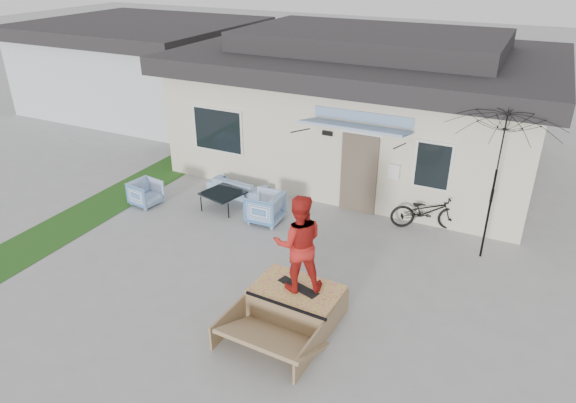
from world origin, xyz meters
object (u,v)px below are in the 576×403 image
at_px(armchair_left, 146,192).
at_px(patio_umbrella, 494,185).
at_px(loveseat, 238,184).
at_px(coffee_table, 223,200).
at_px(skateboard, 298,286).
at_px(skater, 299,242).
at_px(bicycle, 427,208).
at_px(armchair_right, 265,206).
at_px(skate_ramp, 297,301).

height_order(armchair_left, patio_umbrella, patio_umbrella).
height_order(loveseat, coffee_table, loveseat).
bearing_deg(skateboard, coffee_table, 156.23).
bearing_deg(skateboard, skater, -73.49).
relative_size(loveseat, skater, 0.91).
bearing_deg(patio_umbrella, bicycle, 151.82).
height_order(coffee_table, bicycle, bicycle).
relative_size(coffee_table, bicycle, 0.54).
distance_m(coffee_table, skater, 4.91).
bearing_deg(armchair_right, patio_umbrella, 95.43).
distance_m(patio_umbrella, skateboard, 4.72).
bearing_deg(loveseat, bicycle, -171.34).
xyz_separation_m(bicycle, skateboard, (-1.43, -4.34, 0.01)).
bearing_deg(skate_ramp, coffee_table, 142.01).
bearing_deg(bicycle, patio_umbrella, -139.50).
xyz_separation_m(coffee_table, patio_umbrella, (6.46, 0.51, 1.52)).
relative_size(loveseat, patio_umbrella, 0.70).
relative_size(bicycle, patio_umbrella, 0.72).
height_order(armchair_right, patio_umbrella, patio_umbrella).
bearing_deg(skate_ramp, skateboard, 90.00).
relative_size(armchair_right, skater, 0.45).
relative_size(bicycle, skater, 0.93).
bearing_deg(skater, patio_umbrella, -157.29).
bearing_deg(skateboard, armchair_left, 173.76).
bearing_deg(skate_ramp, armchair_right, 130.26).
distance_m(loveseat, patio_umbrella, 6.69).
height_order(armchair_left, armchair_right, armchair_right).
relative_size(loveseat, skate_ramp, 0.79).
bearing_deg(bicycle, armchair_left, 84.55).
height_order(armchair_right, skate_ramp, armchair_right).
distance_m(loveseat, skate_ramp, 5.42).
relative_size(armchair_left, skateboard, 0.85).
bearing_deg(skateboard, bicycle, 88.31).
bearing_deg(skate_ramp, bicycle, 74.78).
height_order(loveseat, bicycle, bicycle).
relative_size(coffee_table, skateboard, 1.08).
bearing_deg(skate_ramp, armchair_left, 159.57).
distance_m(loveseat, bicycle, 5.13).
bearing_deg(skate_ramp, loveseat, 135.56).
bearing_deg(armchair_left, loveseat, -41.77).
distance_m(bicycle, patio_umbrella, 2.01).
xyz_separation_m(skate_ramp, skater, (0.00, 0.05, 1.26)).
xyz_separation_m(coffee_table, skate_ramp, (3.61, -3.11, 0.04)).
relative_size(loveseat, armchair_left, 2.31).
bearing_deg(skater, loveseat, -75.53).
height_order(armchair_right, coffee_table, armchair_right).
xyz_separation_m(patio_umbrella, skateboard, (-2.85, -3.57, -1.18)).
height_order(skate_ramp, skater, skater).
relative_size(armchair_left, bicycle, 0.42).
relative_size(loveseat, bicycle, 0.98).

